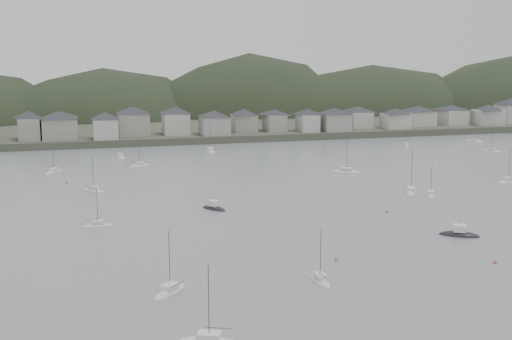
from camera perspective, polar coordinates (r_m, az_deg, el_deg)
name	(u,v)px	position (r m, az deg, el deg)	size (l,w,h in m)	color
ground	(379,285)	(108.21, 10.81, -10.00)	(900.00, 900.00, 0.00)	slate
far_shore_land	(158,114)	(390.06, -8.67, 4.91)	(900.00, 250.00, 3.00)	#383D2D
forested_ridge	(173,141)	(366.87, -7.39, 2.60)	(851.55, 103.94, 102.57)	black
waterfront_town	(300,118)	(291.91, 3.92, 4.64)	(451.48, 28.46, 12.92)	gray
sailboat_lead	(411,192)	(179.14, 13.56, -1.93)	(7.22, 9.26, 12.41)	silver
moored_fleet	(227,199)	(166.37, -2.60, -2.58)	(234.04, 179.75, 13.08)	silver
motor_launch_near	(459,234)	(140.25, 17.57, -5.46)	(8.47, 6.95, 3.95)	black
motor_launch_far	(214,208)	(156.46, -3.74, -3.38)	(6.17, 7.38, 3.73)	black
mooring_buoys	(241,212)	(153.22, -1.34, -3.71)	(161.80, 123.11, 0.70)	#B0563A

